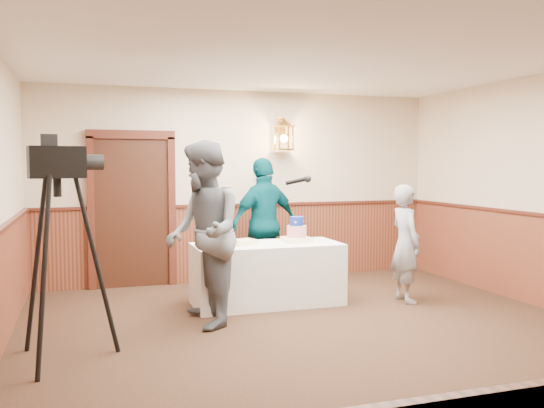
{
  "coord_description": "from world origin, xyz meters",
  "views": [
    {
      "loc": [
        -2.22,
        -4.77,
        1.73
      ],
      "look_at": [
        -0.11,
        1.7,
        1.25
      ],
      "focal_mm": 38.0,
      "sensor_mm": 36.0,
      "label": 1
    }
  ],
  "objects_px": {
    "sheet_cake_green": "(209,243)",
    "tv_camera_rig": "(60,266)",
    "display_table": "(267,274)",
    "tiered_cake": "(297,232)",
    "sheet_cake_yellow": "(243,242)",
    "baker": "(406,243)",
    "interviewer": "(204,234)",
    "assistant_p": "(265,224)"
  },
  "relations": [
    {
      "from": "interviewer",
      "to": "tv_camera_rig",
      "type": "height_order",
      "value": "interviewer"
    },
    {
      "from": "sheet_cake_yellow",
      "to": "baker",
      "type": "xyz_separation_m",
      "value": [
        1.99,
        -0.41,
        -0.05
      ]
    },
    {
      "from": "tiered_cake",
      "to": "tv_camera_rig",
      "type": "relative_size",
      "value": 0.18
    },
    {
      "from": "display_table",
      "to": "interviewer",
      "type": "height_order",
      "value": "interviewer"
    },
    {
      "from": "sheet_cake_green",
      "to": "interviewer",
      "type": "xyz_separation_m",
      "value": [
        -0.21,
        -0.73,
        0.21
      ]
    },
    {
      "from": "display_table",
      "to": "sheet_cake_yellow",
      "type": "height_order",
      "value": "sheet_cake_yellow"
    },
    {
      "from": "display_table",
      "to": "tiered_cake",
      "type": "xyz_separation_m",
      "value": [
        0.4,
        0.03,
        0.5
      ]
    },
    {
      "from": "baker",
      "to": "tv_camera_rig",
      "type": "bearing_deg",
      "value": 106.12
    },
    {
      "from": "tiered_cake",
      "to": "sheet_cake_yellow",
      "type": "distance_m",
      "value": 0.71
    },
    {
      "from": "tiered_cake",
      "to": "assistant_p",
      "type": "xyz_separation_m",
      "value": [
        -0.17,
        0.81,
        0.03
      ]
    },
    {
      "from": "display_table",
      "to": "tv_camera_rig",
      "type": "xyz_separation_m",
      "value": [
        -2.33,
        -1.4,
        0.47
      ]
    },
    {
      "from": "interviewer",
      "to": "assistant_p",
      "type": "distance_m",
      "value": 1.93
    },
    {
      "from": "sheet_cake_green",
      "to": "display_table",
      "type": "bearing_deg",
      "value": -2.13
    },
    {
      "from": "sheet_cake_yellow",
      "to": "baker",
      "type": "height_order",
      "value": "baker"
    },
    {
      "from": "assistant_p",
      "to": "tiered_cake",
      "type": "bearing_deg",
      "value": 82.55
    },
    {
      "from": "sheet_cake_green",
      "to": "tv_camera_rig",
      "type": "distance_m",
      "value": 2.15
    },
    {
      "from": "sheet_cake_yellow",
      "to": "interviewer",
      "type": "height_order",
      "value": "interviewer"
    },
    {
      "from": "tiered_cake",
      "to": "assistant_p",
      "type": "height_order",
      "value": "assistant_p"
    },
    {
      "from": "sheet_cake_green",
      "to": "assistant_p",
      "type": "xyz_separation_m",
      "value": [
        0.95,
        0.82,
        0.12
      ]
    },
    {
      "from": "sheet_cake_green",
      "to": "assistant_p",
      "type": "relative_size",
      "value": 0.16
    },
    {
      "from": "interviewer",
      "to": "tv_camera_rig",
      "type": "relative_size",
      "value": 1.05
    },
    {
      "from": "display_table",
      "to": "tiered_cake",
      "type": "distance_m",
      "value": 0.64
    },
    {
      "from": "sheet_cake_yellow",
      "to": "sheet_cake_green",
      "type": "bearing_deg",
      "value": 176.19
    },
    {
      "from": "sheet_cake_green",
      "to": "interviewer",
      "type": "distance_m",
      "value": 0.79
    },
    {
      "from": "baker",
      "to": "tv_camera_rig",
      "type": "relative_size",
      "value": 0.78
    },
    {
      "from": "assistant_p",
      "to": "tv_camera_rig",
      "type": "relative_size",
      "value": 0.97
    },
    {
      "from": "baker",
      "to": "assistant_p",
      "type": "xyz_separation_m",
      "value": [
        -1.45,
        1.26,
        0.17
      ]
    },
    {
      "from": "sheet_cake_green",
      "to": "tv_camera_rig",
      "type": "height_order",
      "value": "tv_camera_rig"
    },
    {
      "from": "display_table",
      "to": "interviewer",
      "type": "relative_size",
      "value": 0.91
    },
    {
      "from": "sheet_cake_yellow",
      "to": "baker",
      "type": "distance_m",
      "value": 2.03
    },
    {
      "from": "sheet_cake_green",
      "to": "tv_camera_rig",
      "type": "xyz_separation_m",
      "value": [
        -1.61,
        -1.42,
        0.06
      ]
    },
    {
      "from": "display_table",
      "to": "tiered_cake",
      "type": "bearing_deg",
      "value": 4.17
    },
    {
      "from": "sheet_cake_green",
      "to": "baker",
      "type": "relative_size",
      "value": 0.2
    },
    {
      "from": "sheet_cake_yellow",
      "to": "sheet_cake_green",
      "type": "height_order",
      "value": "sheet_cake_green"
    },
    {
      "from": "display_table",
      "to": "sheet_cake_yellow",
      "type": "relative_size",
      "value": 6.11
    },
    {
      "from": "interviewer",
      "to": "sheet_cake_green",
      "type": "bearing_deg",
      "value": 164.25
    },
    {
      "from": "interviewer",
      "to": "baker",
      "type": "height_order",
      "value": "interviewer"
    },
    {
      "from": "display_table",
      "to": "tv_camera_rig",
      "type": "relative_size",
      "value": 0.96
    },
    {
      "from": "tiered_cake",
      "to": "interviewer",
      "type": "distance_m",
      "value": 1.52
    },
    {
      "from": "sheet_cake_green",
      "to": "baker",
      "type": "bearing_deg",
      "value": -10.38
    },
    {
      "from": "assistant_p",
      "to": "tv_camera_rig",
      "type": "xyz_separation_m",
      "value": [
        -2.56,
        -2.24,
        -0.06
      ]
    },
    {
      "from": "interviewer",
      "to": "tv_camera_rig",
      "type": "distance_m",
      "value": 1.58
    }
  ]
}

